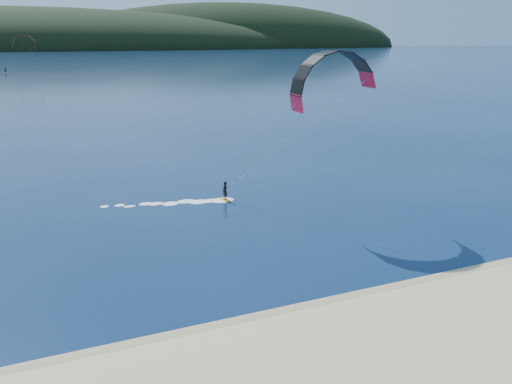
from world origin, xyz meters
TOP-DOWN VIEW (x-y plane):
  - wet_sand at (0.00, 4.50)m, footprint 220.00×2.50m
  - headland at (0.63, 745.28)m, footprint 1200.00×310.00m
  - kitesurfer_near at (13.09, 17.79)m, footprint 21.00×8.55m
  - kitesurfer_far at (-20.26, 203.72)m, footprint 14.27×7.99m

SIDE VIEW (x-z plane):
  - headland at x=0.63m, z-range -70.00..70.00m
  - wet_sand at x=0.00m, z-range 0.00..0.10m
  - kitesurfer_near at x=13.09m, z-range 2.64..15.08m
  - kitesurfer_far at x=-20.26m, z-range 3.37..17.84m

